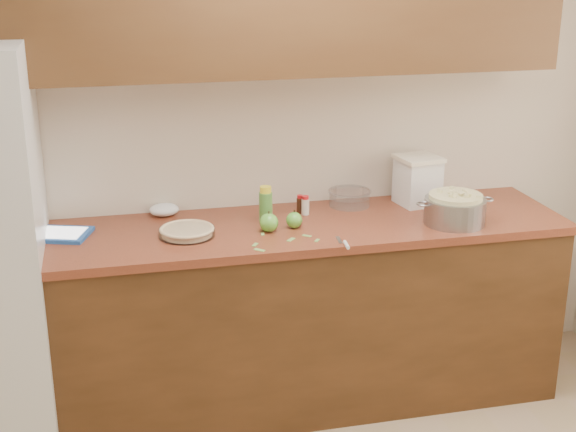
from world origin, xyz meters
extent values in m
plane|color=beige|center=(0.00, 1.80, 1.30)|extent=(3.60, 0.00, 3.60)
cube|color=#522F17|center=(0.00, 1.48, 0.44)|extent=(2.60, 0.65, 0.88)
cube|color=#984429|center=(0.00, 1.48, 0.90)|extent=(2.64, 0.68, 0.04)
cylinder|color=silver|center=(-0.48, 1.43, 0.94)|extent=(0.25, 0.25, 0.03)
cylinder|color=beige|center=(-0.48, 1.43, 0.94)|extent=(0.23, 0.23, 0.03)
torus|color=beige|center=(-0.48, 1.43, 0.95)|extent=(0.25, 0.25, 0.02)
cylinder|color=gray|center=(0.76, 1.32, 0.98)|extent=(0.29, 0.29, 0.12)
torus|color=gray|center=(0.61, 1.32, 1.03)|extent=(0.07, 0.07, 0.01)
torus|color=gray|center=(0.92, 1.32, 1.03)|extent=(0.07, 0.07, 0.01)
cylinder|color=beige|center=(0.76, 1.32, 1.00)|extent=(0.25, 0.25, 0.13)
cube|color=white|center=(0.70, 1.64, 1.03)|extent=(0.21, 0.21, 0.23)
cube|color=#F0E2C0|center=(0.70, 1.64, 1.16)|extent=(0.23, 0.23, 0.02)
cube|color=#2152A1|center=(-1.04, 1.56, 0.93)|extent=(0.32, 0.28, 0.02)
cube|color=white|center=(-1.04, 1.56, 0.94)|extent=(0.26, 0.22, 0.00)
cube|color=gray|center=(0.17, 1.22, 0.92)|extent=(0.03, 0.09, 0.00)
cylinder|color=white|center=(0.18, 1.14, 0.93)|extent=(0.02, 0.08, 0.02)
cylinder|color=#4C8C38|center=(-0.09, 1.54, 0.99)|extent=(0.06, 0.06, 0.14)
cylinder|color=yellow|center=(-0.09, 1.54, 1.08)|extent=(0.05, 0.05, 0.03)
cylinder|color=beige|center=(0.12, 1.60, 0.96)|extent=(0.04, 0.04, 0.08)
cylinder|color=red|center=(0.12, 1.60, 1.01)|extent=(0.03, 0.03, 0.02)
cylinder|color=black|center=(0.10, 1.63, 0.96)|extent=(0.03, 0.03, 0.08)
cylinder|color=red|center=(0.10, 1.63, 1.00)|extent=(0.03, 0.03, 0.02)
cylinder|color=silver|center=(0.37, 1.69, 0.96)|extent=(0.20, 0.20, 0.08)
torus|color=silver|center=(0.37, 1.69, 0.99)|extent=(0.22, 0.22, 0.01)
ellipsoid|color=white|center=(-0.55, 1.74, 0.95)|extent=(0.16, 0.13, 0.06)
sphere|color=#5AAA35|center=(-0.10, 1.40, 0.96)|extent=(0.09, 0.09, 0.09)
cylinder|color=#3F2D19|center=(-0.10, 1.40, 1.01)|extent=(0.01, 0.01, 0.01)
sphere|color=#5AAA35|center=(0.02, 1.43, 0.96)|extent=(0.08, 0.08, 0.08)
cylinder|color=#3F2D19|center=(0.02, 1.43, 1.00)|extent=(0.01, 0.01, 0.01)
cube|color=#87BB5B|center=(-0.14, 1.37, 0.92)|extent=(0.02, 0.04, 0.00)
cube|color=#87BB5B|center=(-0.20, 1.25, 0.92)|extent=(0.04, 0.04, 0.00)
cube|color=#87BB5B|center=(-0.03, 1.27, 0.92)|extent=(0.05, 0.05, 0.00)
cube|color=#87BB5B|center=(0.05, 1.31, 0.92)|extent=(0.04, 0.04, 0.00)
cube|color=#87BB5B|center=(-0.19, 1.18, 0.92)|extent=(0.05, 0.05, 0.00)
cube|color=#87BB5B|center=(0.08, 1.24, 0.92)|extent=(0.03, 0.04, 0.00)
camera|label=1|loc=(-0.80, -1.96, 2.16)|focal=50.00mm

